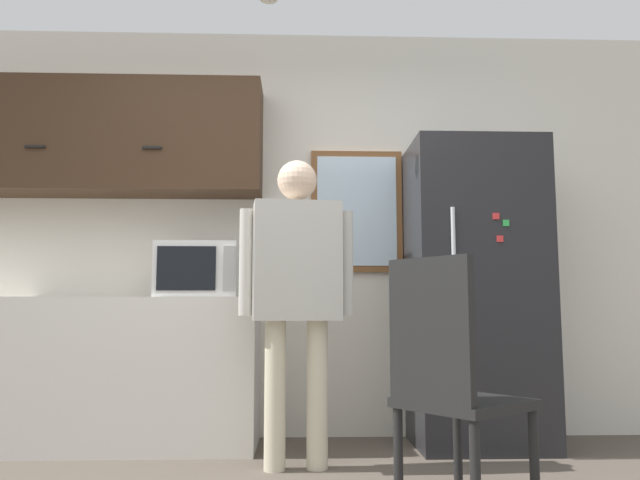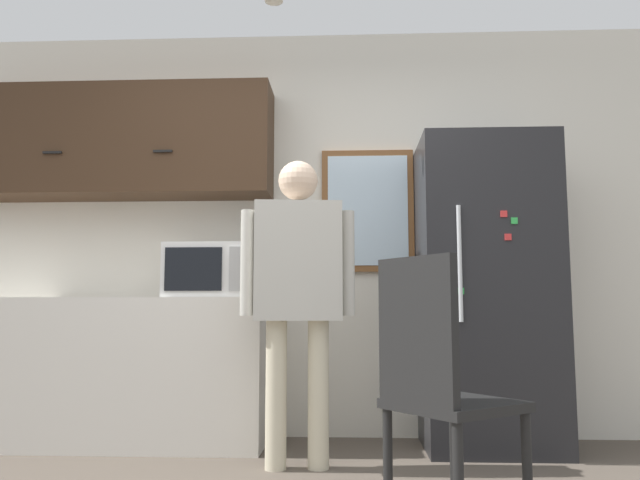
# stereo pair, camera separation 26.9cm
# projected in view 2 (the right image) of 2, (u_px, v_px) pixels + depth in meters

# --- Properties ---
(back_wall) EXTENTS (6.00, 0.06, 2.70)m
(back_wall) POSITION_uv_depth(u_px,v_px,m) (301.00, 230.00, 4.19)
(back_wall) COLOR silver
(back_wall) RESTS_ON ground_plane
(counter) EXTENTS (2.01, 0.59, 0.88)m
(counter) POSITION_uv_depth(u_px,v_px,m) (103.00, 371.00, 3.82)
(counter) COLOR silver
(counter) RESTS_ON ground_plane
(upper_cabinets) EXTENTS (2.01, 0.37, 0.72)m
(upper_cabinets) POSITION_uv_depth(u_px,v_px,m) (119.00, 143.00, 4.10)
(upper_cabinets) COLOR #3D2819
(microwave) EXTENTS (0.47, 0.41, 0.32)m
(microwave) POSITION_uv_depth(u_px,v_px,m) (208.00, 271.00, 3.79)
(microwave) COLOR white
(microwave) RESTS_ON counter
(person) EXTENTS (0.60, 0.27, 1.61)m
(person) POSITION_uv_depth(u_px,v_px,m) (298.00, 278.00, 3.30)
(person) COLOR beige
(person) RESTS_ON ground_plane
(refrigerator) EXTENTS (0.78, 0.66, 1.84)m
(refrigerator) POSITION_uv_depth(u_px,v_px,m) (487.00, 292.00, 3.73)
(refrigerator) COLOR #232326
(refrigerator) RESTS_ON ground_plane
(chair) EXTENTS (0.63, 0.63, 1.02)m
(chair) POSITION_uv_depth(u_px,v_px,m) (437.00, 377.00, 2.51)
(chair) COLOR black
(chair) RESTS_ON ground_plane
(window) EXTENTS (0.61, 0.05, 0.81)m
(window) POSITION_uv_depth(u_px,v_px,m) (368.00, 211.00, 4.14)
(window) COLOR brown
(ceiling_light) EXTENTS (0.11, 0.11, 0.01)m
(ceiling_light) POSITION_uv_depth(u_px,v_px,m) (274.00, 0.00, 3.78)
(ceiling_light) COLOR white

